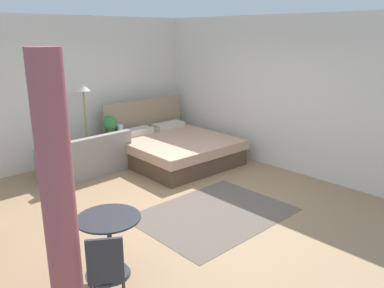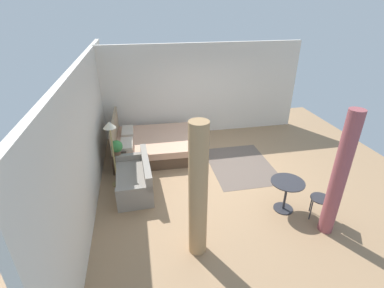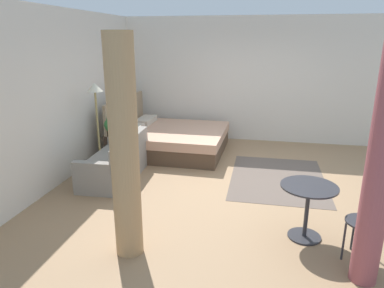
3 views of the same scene
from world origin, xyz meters
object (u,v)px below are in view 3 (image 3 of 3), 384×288
bed (170,139)px  potted_plant (112,125)px  couch (117,164)px  nightstand (117,147)px  vase (117,129)px  balcony_table (308,202)px  cafe_chair_near_window (373,218)px  floor_lamp (96,101)px

bed → potted_plant: size_ratio=5.92×
couch → nightstand: bearing=23.0°
bed → potted_plant: bearing=133.8°
vase → balcony_table: 4.14m
couch → potted_plant: 1.00m
nightstand → cafe_chair_near_window: size_ratio=0.59×
vase → balcony_table: (-2.34, -3.42, -0.14)m
floor_lamp → balcony_table: 3.91m
floor_lamp → potted_plant: bearing=-4.3°
potted_plant → cafe_chair_near_window: (-2.52, -4.05, -0.20)m
potted_plant → balcony_table: (-2.12, -3.43, -0.27)m
nightstand → floor_lamp: floor_lamp is taller
cafe_chair_near_window → floor_lamp: bearing=63.8°
bed → floor_lamp: 1.98m
bed → potted_plant: bed is taller
couch → floor_lamp: size_ratio=0.99×
cafe_chair_near_window → potted_plant: bearing=58.1°
couch → cafe_chair_near_window: (-1.74, -3.65, 0.28)m
nightstand → floor_lamp: 1.20m
nightstand → cafe_chair_near_window: bearing=-123.1°
couch → nightstand: (0.88, 0.37, 0.00)m
vase → cafe_chair_near_window: (-2.74, -4.03, -0.08)m
nightstand → vase: (0.12, 0.01, 0.36)m
nightstand → floor_lamp: bearing=174.1°
nightstand → balcony_table: balcony_table is taller
bed → couch: bed is taller
nightstand → balcony_table: 4.07m
potted_plant → balcony_table: potted_plant is taller
bed → potted_plant: 1.36m
couch → floor_lamp: bearing=58.0°
bed → vase: bearing=126.2°
bed → cafe_chair_near_window: (-3.40, -3.13, 0.27)m
nightstand → floor_lamp: size_ratio=0.33×
nightstand → couch: bearing=-157.0°
couch → cafe_chair_near_window: bearing=-115.5°
vase → cafe_chair_near_window: bearing=-124.2°
bed → nightstand: size_ratio=4.18×
balcony_table → floor_lamp: bearing=65.1°
bed → couch: bearing=162.5°
nightstand → potted_plant: (-0.10, 0.02, 0.48)m
balcony_table → cafe_chair_near_window: 0.74m
nightstand → potted_plant: potted_plant is taller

